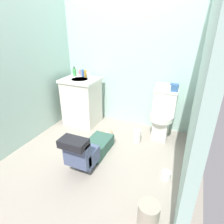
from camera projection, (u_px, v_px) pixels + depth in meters
name	position (u px, v px, depth m)	size (l,w,h in m)	color
ground_plane	(99.00, 154.00, 2.74)	(2.73, 3.13, 0.04)	gray
wall_back	(127.00, 55.00, 3.14)	(2.39, 0.08, 2.40)	#ABCEC2
wall_left	(21.00, 60.00, 2.64)	(0.08, 2.13, 2.40)	#ABCEC2
wall_right	(204.00, 78.00, 1.81)	(0.08, 2.13, 2.40)	#ABCEC2
toilet	(162.00, 115.00, 2.98)	(0.36, 0.46, 0.75)	silver
vanity_cabinet	(82.00, 101.00, 3.39)	(0.60, 0.52, 0.82)	silver
faucet	(85.00, 74.00, 3.32)	(0.02, 0.02, 0.10)	silver
person_plumber	(91.00, 148.00, 2.53)	(0.39, 1.06, 0.52)	#33594C
tissue_box	(164.00, 87.00, 2.89)	(0.22, 0.11, 0.10)	silver
toiletry_bag	(174.00, 88.00, 2.83)	(0.12, 0.09, 0.11)	#33598C
soap_dispenser	(74.00, 72.00, 3.36)	(0.06, 0.06, 0.17)	#429F50
bottle_pink	(80.00, 73.00, 3.36)	(0.04, 0.04, 0.12)	pink
bottle_blue	(83.00, 73.00, 3.31)	(0.05, 0.05, 0.13)	#3E69BC
bottle_amber	(85.00, 74.00, 3.27)	(0.04, 0.04, 0.13)	gold
bottle_clear	(88.00, 75.00, 3.24)	(0.06, 0.06, 0.10)	silver
trash_can	(148.00, 214.00, 1.72)	(0.20, 0.20, 0.23)	#A09684
paper_towel_roll	(137.00, 136.00, 2.93)	(0.11, 0.11, 0.21)	white
toilet_paper_roll	(166.00, 175.00, 2.25)	(0.11, 0.11, 0.10)	white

